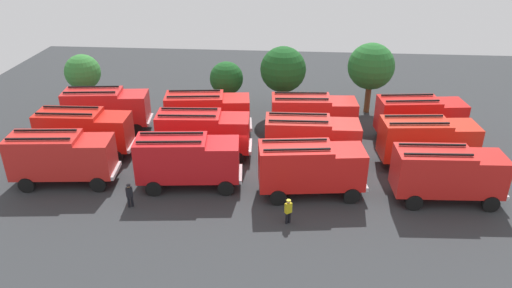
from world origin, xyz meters
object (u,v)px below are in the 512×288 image
object	(u,v)px
fire_truck_5	(203,132)
firefighter_0	(130,194)
fire_truck_3	(447,172)
tree_0	(83,72)
fire_truck_6	(311,138)
fire_truck_9	(207,112)
fire_truck_11	(420,116)
firefighter_1	(288,210)
tree_2	(283,70)
tree_3	(371,67)
traffic_cone_0	(331,175)
fire_truck_2	(311,167)
fire_truck_4	(84,131)
fire_truck_7	(427,140)
fire_truck_10	(313,115)
tree_1	(226,79)
fire_truck_8	(107,108)
traffic_cone_1	(198,140)
fire_truck_0	(61,156)

from	to	relation	value
fire_truck_5	firefighter_0	distance (m)	8.23
fire_truck_3	tree_0	size ratio (longest dim) A/B	1.40
fire_truck_5	fire_truck_6	size ratio (longest dim) A/B	1.01
fire_truck_9	fire_truck_11	distance (m)	17.69
firefighter_1	tree_2	size ratio (longest dim) A/B	0.26
tree_3	traffic_cone_0	world-z (taller)	tree_3
fire_truck_5	fire_truck_6	world-z (taller)	same
firefighter_0	tree_2	size ratio (longest dim) A/B	0.26
fire_truck_2	tree_3	size ratio (longest dim) A/B	1.12
fire_truck_4	fire_truck_7	bearing A→B (deg)	-1.05
fire_truck_10	tree_1	size ratio (longest dim) A/B	1.51
fire_truck_8	traffic_cone_1	size ratio (longest dim) A/B	11.86
fire_truck_7	traffic_cone_1	size ratio (longest dim) A/B	11.80
tree_3	fire_truck_10	bearing A→B (deg)	-130.53
firefighter_0	fire_truck_0	bearing A→B (deg)	-144.87
tree_2	traffic_cone_0	size ratio (longest dim) A/B	10.65
fire_truck_4	fire_truck_8	world-z (taller)	same
fire_truck_5	fire_truck_8	bearing A→B (deg)	151.51
fire_truck_3	fire_truck_2	bearing A→B (deg)	177.01
fire_truck_4	fire_truck_6	distance (m)	17.54
fire_truck_4	fire_truck_8	size ratio (longest dim) A/B	0.98
fire_truck_0	fire_truck_2	bearing A→B (deg)	-5.94
firefighter_1	tree_0	xyz separation A→B (m)	(-20.05, 17.95, 2.57)
fire_truck_5	fire_truck_11	bearing A→B (deg)	11.16
fire_truck_7	traffic_cone_1	world-z (taller)	fire_truck_7
fire_truck_4	fire_truck_5	bearing A→B (deg)	0.74
fire_truck_3	tree_2	bearing A→B (deg)	125.82
firefighter_0	tree_0	xyz separation A→B (m)	(-9.70, 16.92, 2.59)
fire_truck_11	traffic_cone_1	distance (m)	18.48
fire_truck_8	fire_truck_11	world-z (taller)	same
fire_truck_9	fire_truck_6	bearing A→B (deg)	-33.79
fire_truck_9	fire_truck_2	bearing A→B (deg)	-52.86
firefighter_1	fire_truck_10	bearing A→B (deg)	134.17
tree_0	fire_truck_6	bearing A→B (deg)	-24.87
fire_truck_6	fire_truck_10	bearing A→B (deg)	85.55
fire_truck_3	traffic_cone_0	size ratio (longest dim) A/B	11.97
fire_truck_0	tree_3	xyz separation A→B (m)	(23.06, 15.15, 2.33)
fire_truck_4	fire_truck_10	world-z (taller)	same
firefighter_0	firefighter_1	world-z (taller)	firefighter_1
fire_truck_0	fire_truck_3	xyz separation A→B (m)	(26.20, -0.22, 0.00)
fire_truck_8	firefighter_1	world-z (taller)	fire_truck_8
fire_truck_5	tree_3	size ratio (longest dim) A/B	1.10
fire_truck_4	tree_0	world-z (taller)	tree_0
fire_truck_7	fire_truck_9	xyz separation A→B (m)	(-17.26, 4.09, 0.00)
fire_truck_4	tree_0	distance (m)	10.91
tree_1	firefighter_1	bearing A→B (deg)	-70.91
fire_truck_2	fire_truck_10	bearing A→B (deg)	80.43
fire_truck_2	tree_3	distance (m)	16.52
fire_truck_6	firefighter_0	size ratio (longest dim) A/B	4.34
tree_3	tree_0	bearing A→B (deg)	-178.18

